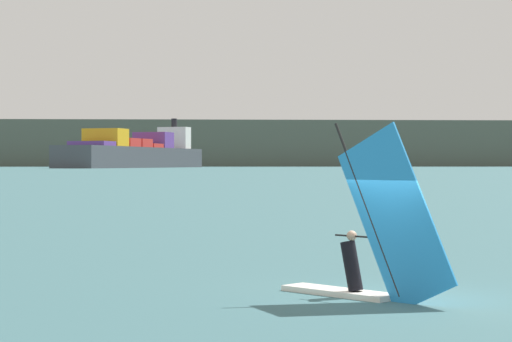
# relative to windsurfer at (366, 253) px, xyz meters

# --- Properties ---
(ground_plane) EXTENTS (4000.00, 4000.00, 0.00)m
(ground_plane) POSITION_rel_windsurfer_xyz_m (0.73, -0.05, -0.95)
(ground_plane) COLOR #386066
(windsurfer) EXTENTS (3.86, 2.75, 3.95)m
(windsurfer) POSITION_rel_windsurfer_xyz_m (0.00, 0.00, 0.00)
(windsurfer) COLOR white
(windsurfer) RESTS_ON ground_plane
(cargo_ship) EXTENTS (43.25, 174.58, 33.94)m
(cargo_ship) POSITION_rel_windsurfer_xyz_m (-192.54, 567.57, 8.02)
(cargo_ship) COLOR #3F444C
(cargo_ship) RESTS_ON ground_plane
(distant_headland) EXTENTS (1436.33, 702.93, 39.79)m
(distant_headland) POSITION_rel_windsurfer_xyz_m (-355.16, 926.52, 18.94)
(distant_headland) COLOR #4C564C
(distant_headland) RESTS_ON ground_plane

